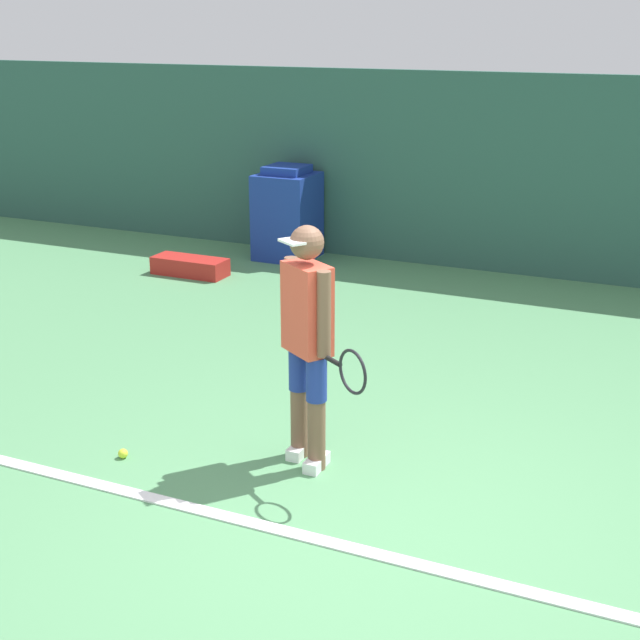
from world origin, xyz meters
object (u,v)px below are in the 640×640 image
covered_chair (287,214)px  equipment_bag (190,266)px  tennis_ball (123,453)px  tennis_player (308,336)px

covered_chair → equipment_bag: 1.45m
covered_chair → equipment_bag: (-0.70, -1.19, -0.45)m
tennis_ball → equipment_bag: (-2.06, 4.14, 0.07)m
tennis_ball → covered_chair: (-1.37, 5.33, 0.52)m
covered_chair → equipment_bag: size_ratio=1.30×
covered_chair → tennis_ball: bearing=-75.6°
tennis_ball → covered_chair: bearing=104.4°
covered_chair → tennis_player: bearing=-62.3°
tennis_player → tennis_ball: 1.55m
tennis_ball → equipment_bag: 4.63m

